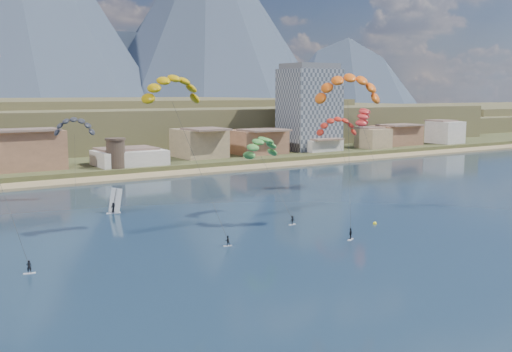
% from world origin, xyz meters
% --- Properties ---
extents(ground, '(2400.00, 2400.00, 0.00)m').
position_xyz_m(ground, '(0.00, 0.00, 0.00)').
color(ground, black).
rests_on(ground, ground).
extents(beach, '(2200.00, 12.00, 0.90)m').
position_xyz_m(beach, '(0.00, 106.00, 0.25)').
color(beach, '#A0875B').
rests_on(beach, ground).
extents(foothills, '(940.00, 210.00, 18.00)m').
position_xyz_m(foothills, '(22.39, 232.47, 9.08)').
color(foothills, brown).
rests_on(foothills, ground).
extents(apartment_tower, '(20.00, 16.00, 32.00)m').
position_xyz_m(apartment_tower, '(85.00, 128.00, 17.82)').
color(apartment_tower, gray).
rests_on(apartment_tower, ground).
extents(watchtower, '(5.82, 5.82, 8.60)m').
position_xyz_m(watchtower, '(5.00, 114.00, 6.37)').
color(watchtower, '#47382D').
rests_on(watchtower, ground).
extents(kitesurfer_yellow, '(10.90, 15.41, 28.09)m').
position_xyz_m(kitesurfer_yellow, '(-10.17, 41.54, 24.57)').
color(kitesurfer_yellow, silver).
rests_on(kitesurfer_yellow, ground).
extents(kitesurfer_orange, '(13.50, 14.25, 27.97)m').
position_xyz_m(kitesurfer_orange, '(17.82, 30.31, 24.80)').
color(kitesurfer_orange, silver).
rests_on(kitesurfer_orange, ground).
extents(kitesurfer_green, '(9.64, 14.13, 17.12)m').
position_xyz_m(kitesurfer_green, '(10.24, 46.11, 13.56)').
color(kitesurfer_green, silver).
rests_on(kitesurfer_green, ground).
extents(distant_kite_dark, '(9.55, 7.25, 19.71)m').
position_xyz_m(distant_kite_dark, '(-15.63, 80.31, 16.82)').
color(distant_kite_dark, '#262626').
rests_on(distant_kite_dark, ground).
extents(distant_kite_orange, '(11.09, 7.83, 19.31)m').
position_xyz_m(distant_kite_orange, '(42.79, 62.39, 16.00)').
color(distant_kite_orange, '#262626').
rests_on(distant_kite_orange, ground).
extents(distant_kite_red, '(9.38, 9.21, 21.10)m').
position_xyz_m(distant_kite_red, '(48.58, 59.82, 18.14)').
color(distant_kite_red, '#262626').
rests_on(distant_kite_red, ground).
extents(windsurfer, '(2.84, 3.12, 4.89)m').
position_xyz_m(windsurfer, '(-13.41, 62.56, 1.55)').
color(windsurfer, silver).
rests_on(windsurfer, ground).
extents(buoy, '(0.68, 0.68, 0.68)m').
position_xyz_m(buoy, '(22.76, 27.96, 0.12)').
color(buoy, yellow).
rests_on(buoy, ground).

